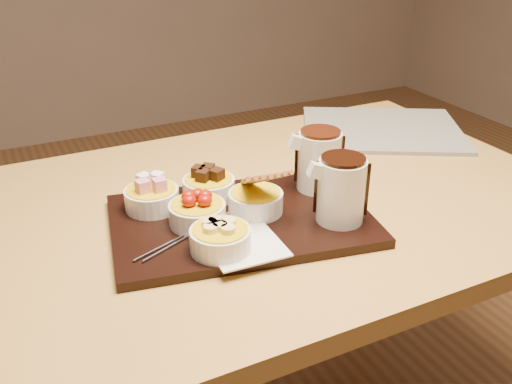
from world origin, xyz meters
name	(u,v)px	position (x,y,z in m)	size (l,w,h in m)	color
dining_table	(271,239)	(0.00, 0.00, 0.65)	(1.20, 0.80, 0.75)	#BC9145
serving_board	(241,220)	(-0.10, -0.07, 0.76)	(0.46, 0.30, 0.02)	black
napkin	(245,245)	(-0.14, -0.17, 0.77)	(0.12, 0.12, 0.00)	white
bowl_marshmallows	(152,199)	(-0.24, 0.03, 0.79)	(0.10, 0.10, 0.04)	white
bowl_cake	(209,188)	(-0.12, 0.02, 0.79)	(0.10, 0.10, 0.04)	white
bowl_strawberries	(197,214)	(-0.18, -0.06, 0.79)	(0.10, 0.10, 0.04)	white
bowl_biscotti	(256,202)	(-0.07, -0.07, 0.79)	(0.10, 0.10, 0.04)	white
bowl_bananas	(220,240)	(-0.18, -0.16, 0.79)	(0.10, 0.10, 0.04)	white
pitcher_dark_chocolate	(341,191)	(0.05, -0.16, 0.83)	(0.08, 0.08, 0.11)	silver
pitcher_milk_chocolate	(319,161)	(0.08, -0.04, 0.83)	(0.08, 0.08, 0.11)	silver
fondue_skewers	(195,229)	(-0.20, -0.09, 0.77)	(0.26, 0.03, 0.01)	silver
newspaper	(382,129)	(0.42, 0.20, 0.76)	(0.39, 0.32, 0.01)	beige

